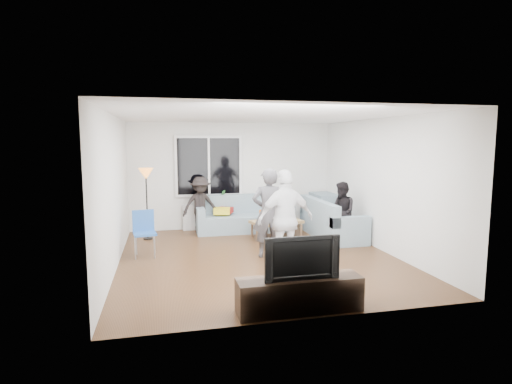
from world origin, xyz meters
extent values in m
cube|color=#56351C|center=(0.00, 0.00, -0.02)|extent=(5.00, 5.50, 0.04)
cube|color=white|center=(0.00, 0.00, 2.62)|extent=(5.00, 5.50, 0.04)
cube|color=silver|center=(0.00, 2.77, 1.30)|extent=(5.00, 0.04, 2.60)
cube|color=silver|center=(0.00, -2.77, 1.30)|extent=(5.00, 0.04, 2.60)
cube|color=silver|center=(-2.52, 0.00, 1.30)|extent=(0.04, 5.50, 2.60)
cube|color=silver|center=(2.52, 0.00, 1.30)|extent=(0.04, 5.50, 2.60)
cube|color=white|center=(-0.60, 2.69, 1.55)|extent=(1.62, 0.06, 1.47)
cube|color=black|center=(-0.60, 2.65, 1.55)|extent=(1.50, 0.02, 1.35)
cube|color=white|center=(-0.60, 2.64, 1.55)|extent=(0.05, 0.03, 1.35)
cube|color=silver|center=(-0.60, 2.65, 0.31)|extent=(1.30, 0.12, 0.62)
imported|color=#276229|center=(-0.29, 2.62, 0.80)|extent=(0.22, 0.20, 0.35)
imported|color=white|center=(-0.83, 2.62, 0.70)|extent=(0.20, 0.20, 0.16)
cube|color=gray|center=(2.41, 2.27, 0.42)|extent=(0.85, 0.85, 0.85)
cube|color=yellow|center=(-0.35, 2.25, 0.51)|extent=(0.43, 0.39, 0.14)
cube|color=maroon|center=(-0.27, 2.33, 0.51)|extent=(0.45, 0.43, 0.13)
cube|color=tan|center=(0.74, 1.38, 0.20)|extent=(1.21, 0.83, 0.40)
cylinder|color=maroon|center=(0.77, 1.45, 0.49)|extent=(0.17, 0.17, 0.17)
imported|color=#49494D|center=(0.19, -0.02, 0.83)|extent=(0.66, 0.49, 1.66)
imported|color=silver|center=(0.30, -0.75, 0.84)|extent=(1.03, 0.53, 1.69)
imported|color=black|center=(2.02, 0.76, 0.65)|extent=(0.50, 0.63, 1.29)
imported|color=black|center=(-0.85, 2.30, 0.66)|extent=(0.94, 0.65, 1.33)
cube|color=#35231A|center=(-0.05, -2.50, 0.22)|extent=(1.60, 0.40, 0.44)
imported|color=black|center=(-0.05, -2.50, 0.72)|extent=(0.96, 0.13, 0.55)
cylinder|color=#1D8C19|center=(0.58, 1.25, 0.51)|extent=(0.08, 0.08, 0.23)
cylinder|color=orange|center=(0.41, 1.46, 0.52)|extent=(0.07, 0.07, 0.24)
cylinder|color=orange|center=(1.00, 1.32, 0.52)|extent=(0.07, 0.07, 0.24)
cylinder|color=black|center=(0.79, 1.51, 0.50)|extent=(0.07, 0.07, 0.19)
camera|label=1|loc=(-1.69, -7.23, 2.15)|focal=28.69mm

